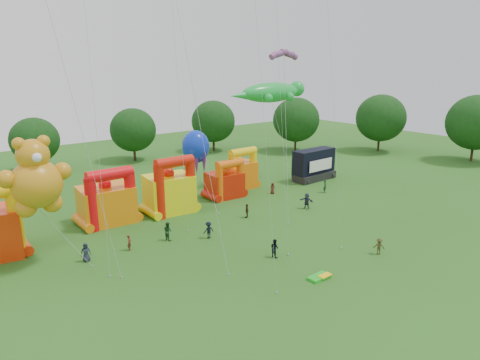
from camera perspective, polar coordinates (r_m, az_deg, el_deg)
ground at (r=34.91m, az=15.66°, el=-15.28°), size 160.00×160.00×0.00m
tree_ring at (r=31.66m, az=14.32°, el=-5.87°), size 123.54×125.64×12.07m
bouncy_castle_1 at (r=50.05m, az=-17.26°, el=-2.78°), size 6.04×5.01×6.55m
bouncy_castle_2 at (r=51.84m, az=-9.28°, el=-1.43°), size 5.85×4.93×7.04m
bouncy_castle_3 at (r=57.04m, az=-1.96°, el=-0.34°), size 4.68×3.88×5.27m
bouncy_castle_4 at (r=61.18m, az=-0.29°, el=1.01°), size 5.08×4.16×6.02m
stage_trailer at (r=66.61m, az=9.83°, el=1.98°), size 7.29×2.97×4.78m
teddy_bear_kite at (r=40.28m, az=-24.42°, el=-2.35°), size 6.09×5.29×11.71m
gecko_kite at (r=63.14m, az=4.51°, el=10.26°), size 13.95×7.18×14.90m
octopus_kite at (r=55.71m, az=-5.13°, el=1.24°), size 4.22×10.19×8.97m
parafoil_kites at (r=39.54m, az=-8.92°, el=8.36°), size 29.33×13.40×29.39m
diamond_kites at (r=39.57m, az=-1.55°, el=14.06°), size 22.43×21.76×40.84m
folded_kite_bundle at (r=37.33m, az=10.59°, el=-12.57°), size 2.01×1.12×0.31m
spectator_0 at (r=41.63m, az=-19.86°, el=-9.04°), size 1.04×0.88×1.82m
spectator_1 at (r=42.82m, az=-14.53°, el=-8.07°), size 0.62×0.69×1.58m
spectator_2 at (r=44.30m, az=-9.60°, el=-6.72°), size 0.86×1.03×1.93m
spectator_3 at (r=44.27m, az=-4.22°, el=-6.67°), size 1.19×0.75×1.77m
spectator_4 at (r=49.83m, az=0.93°, el=-4.12°), size 1.02×0.95×1.68m
spectator_5 at (r=53.45m, az=8.88°, el=-2.78°), size 1.17×1.91×1.96m
spectator_6 at (r=58.96m, az=4.37°, el=-1.11°), size 0.90×0.76×1.57m
spectator_7 at (r=60.52m, az=11.27°, el=-0.84°), size 0.76×0.74×1.76m
spectator_8 at (r=40.22m, az=4.62°, el=-9.03°), size 0.67×0.86×1.76m
spectator_9 at (r=42.77m, az=18.04°, el=-8.39°), size 1.09×1.16×1.57m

